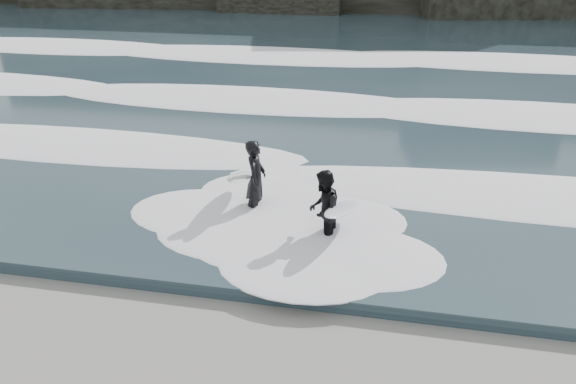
# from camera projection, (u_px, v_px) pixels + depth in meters

# --- Properties ---
(sea) EXTENTS (90.00, 52.00, 0.30)m
(sea) POSITION_uv_depth(u_px,v_px,m) (368.00, 45.00, 33.67)
(sea) COLOR #26373F
(sea) RESTS_ON ground
(foam_near) EXTENTS (60.00, 3.20, 0.20)m
(foam_near) POSITION_uv_depth(u_px,v_px,m) (323.00, 168.00, 15.81)
(foam_near) COLOR white
(foam_near) RESTS_ON sea
(foam_mid) EXTENTS (60.00, 4.00, 0.24)m
(foam_mid) POSITION_uv_depth(u_px,v_px,m) (347.00, 100.00, 22.01)
(foam_mid) COLOR white
(foam_mid) RESTS_ON sea
(foam_far) EXTENTS (60.00, 4.80, 0.30)m
(foam_far) POSITION_uv_depth(u_px,v_px,m) (364.00, 54.00, 29.99)
(foam_far) COLOR white
(foam_far) RESTS_ON sea
(surfer_left) EXTENTS (1.06, 2.12, 2.00)m
(surfer_left) POSITION_uv_depth(u_px,v_px,m) (254.00, 179.00, 13.61)
(surfer_left) COLOR black
(surfer_left) RESTS_ON ground
(surfer_right) EXTENTS (1.25, 2.01, 1.82)m
(surfer_right) POSITION_uv_depth(u_px,v_px,m) (325.00, 209.00, 12.34)
(surfer_right) COLOR black
(surfer_right) RESTS_ON ground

